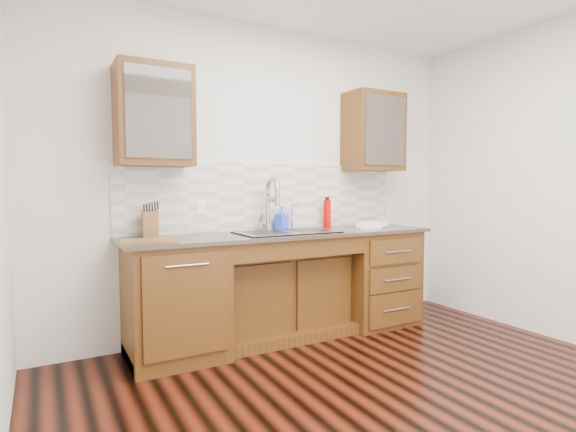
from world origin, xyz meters
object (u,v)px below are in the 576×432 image
soap_bottle (282,218)px  cutting_board (149,241)px  plate (369,227)px  knife_block (150,224)px  water_bottle (327,214)px

soap_bottle → cutting_board: bearing=173.6°
cutting_board → soap_bottle: bearing=15.4°
plate → cutting_board: size_ratio=0.66×
soap_bottle → plate: 0.83m
knife_block → cutting_board: knife_block is taller
water_bottle → cutting_board: (-1.72, -0.34, -0.12)m
water_bottle → knife_block: size_ratio=1.27×
soap_bottle → plate: soap_bottle is taller
plate → cutting_board: cutting_board is taller
soap_bottle → water_bottle: bearing=-21.4°
water_bottle → plate: water_bottle is taller
plate → cutting_board: (-2.02, -0.09, 0.00)m
water_bottle → plate: bearing=-39.8°
soap_bottle → cutting_board: size_ratio=0.54×
soap_bottle → knife_block: bearing=160.6°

